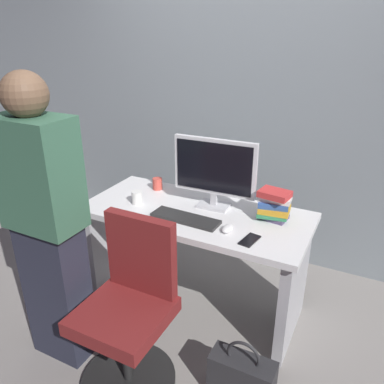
# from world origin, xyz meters

# --- Properties ---
(ground_plane) EXTENTS (9.00, 9.00, 0.00)m
(ground_plane) POSITION_xyz_m (0.00, 0.00, 0.00)
(ground_plane) COLOR gray
(wall_back) EXTENTS (6.40, 0.10, 3.00)m
(wall_back) POSITION_xyz_m (0.00, 0.92, 1.50)
(wall_back) COLOR gray
(wall_back) RESTS_ON ground
(desk) EXTENTS (1.45, 0.66, 0.73)m
(desk) POSITION_xyz_m (0.00, 0.00, 0.51)
(desk) COLOR white
(desk) RESTS_ON ground
(office_chair) EXTENTS (0.52, 0.52, 0.94)m
(office_chair) POSITION_xyz_m (-0.04, -0.70, 0.43)
(office_chair) COLOR black
(office_chair) RESTS_ON ground
(person_at_desk) EXTENTS (0.40, 0.24, 1.64)m
(person_at_desk) POSITION_xyz_m (-0.52, -0.73, 0.84)
(person_at_desk) COLOR #262838
(person_at_desk) RESTS_ON ground
(monitor) EXTENTS (0.54, 0.15, 0.46)m
(monitor) POSITION_xyz_m (0.08, 0.11, 0.99)
(monitor) COLOR silver
(monitor) RESTS_ON desk
(keyboard) EXTENTS (0.43, 0.15, 0.02)m
(keyboard) POSITION_xyz_m (0.00, -0.14, 0.74)
(keyboard) COLOR #262626
(keyboard) RESTS_ON desk
(mouse) EXTENTS (0.06, 0.10, 0.03)m
(mouse) POSITION_xyz_m (0.28, -0.15, 0.75)
(mouse) COLOR white
(mouse) RESTS_ON desk
(cup_near_keyboard) EXTENTS (0.07, 0.07, 0.09)m
(cup_near_keyboard) POSITION_xyz_m (-0.39, -0.08, 0.78)
(cup_near_keyboard) COLOR white
(cup_near_keyboard) RESTS_ON desk
(cup_by_monitor) EXTENTS (0.07, 0.07, 0.08)m
(cup_by_monitor) POSITION_xyz_m (-0.40, 0.19, 0.77)
(cup_by_monitor) COLOR #D84C3F
(cup_by_monitor) RESTS_ON desk
(book_stack) EXTENTS (0.21, 0.18, 0.19)m
(book_stack) POSITION_xyz_m (0.47, 0.12, 0.83)
(book_stack) COLOR #594C72
(book_stack) RESTS_ON desk
(cell_phone) EXTENTS (0.09, 0.15, 0.01)m
(cell_phone) POSITION_xyz_m (0.43, -0.20, 0.74)
(cell_phone) COLOR black
(cell_phone) RESTS_ON desk
(handbag) EXTENTS (0.34, 0.14, 0.38)m
(handbag) POSITION_xyz_m (0.55, -0.57, 0.14)
(handbag) COLOR #262628
(handbag) RESTS_ON ground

